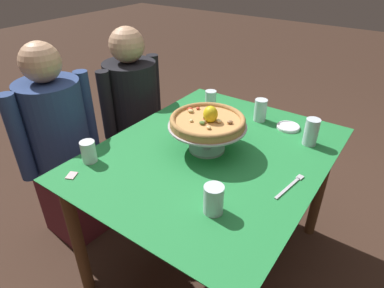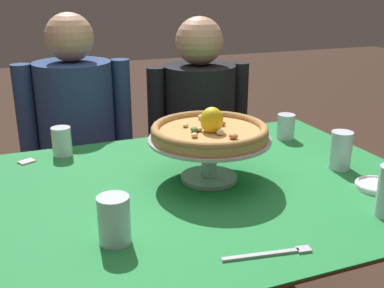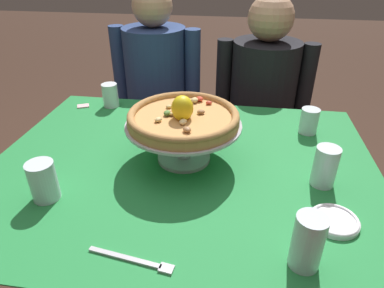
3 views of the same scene
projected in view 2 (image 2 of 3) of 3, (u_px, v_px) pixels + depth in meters
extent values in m
cylinder|color=brown|center=(30.00, 258.00, 1.69)|extent=(0.06, 0.06, 0.71)
cylinder|color=brown|center=(285.00, 208.00, 2.07)|extent=(0.06, 0.06, 0.71)
cube|color=brown|center=(213.00, 188.00, 1.39)|extent=(1.21, 0.96, 0.02)
cube|color=#237F3D|center=(214.00, 184.00, 1.38)|extent=(1.25, 1.00, 0.00)
cylinder|color=#B7B7C1|center=(209.00, 177.00, 1.41)|extent=(0.17, 0.17, 0.01)
cylinder|color=#B7B7C1|center=(210.00, 158.00, 1.39)|extent=(0.05, 0.05, 0.11)
cylinder|color=#B7B7C1|center=(210.00, 139.00, 1.37)|extent=(0.37, 0.37, 0.01)
cylinder|color=tan|center=(210.00, 134.00, 1.37)|extent=(0.35, 0.35, 0.03)
torus|color=#AF7D47|center=(210.00, 129.00, 1.36)|extent=(0.35, 0.35, 0.02)
ellipsoid|color=#4C7533|center=(214.00, 127.00, 1.37)|extent=(0.03, 0.03, 0.01)
ellipsoid|color=#C63D28|center=(209.00, 128.00, 1.35)|extent=(0.03, 0.04, 0.02)
ellipsoid|color=tan|center=(199.00, 129.00, 1.35)|extent=(0.02, 0.02, 0.01)
ellipsoid|color=#4C7533|center=(210.00, 126.00, 1.37)|extent=(0.03, 0.04, 0.02)
ellipsoid|color=#C63D28|center=(209.00, 126.00, 1.37)|extent=(0.04, 0.03, 0.02)
ellipsoid|color=#996B42|center=(210.00, 130.00, 1.35)|extent=(0.03, 0.03, 0.01)
ellipsoid|color=#C63D28|center=(195.00, 129.00, 1.35)|extent=(0.02, 0.02, 0.01)
ellipsoid|color=tan|center=(195.00, 135.00, 1.29)|extent=(0.03, 0.03, 0.01)
ellipsoid|color=tan|center=(201.00, 117.00, 1.46)|extent=(0.03, 0.03, 0.02)
ellipsoid|color=tan|center=(186.00, 125.00, 1.39)|extent=(0.02, 0.02, 0.01)
ellipsoid|color=#996B42|center=(222.00, 124.00, 1.40)|extent=(0.03, 0.03, 0.01)
ellipsoid|color=#996B42|center=(233.00, 136.00, 1.28)|extent=(0.03, 0.03, 0.02)
ellipsoid|color=#4C7533|center=(194.00, 129.00, 1.34)|extent=(0.03, 0.03, 0.02)
ellipsoid|color=#C63D28|center=(204.00, 116.00, 1.48)|extent=(0.03, 0.03, 0.02)
ellipsoid|color=#C63D28|center=(217.00, 117.00, 1.47)|extent=(0.02, 0.02, 0.01)
ellipsoid|color=beige|center=(220.00, 132.00, 1.32)|extent=(0.03, 0.03, 0.01)
ellipsoid|color=yellow|center=(211.00, 120.00, 1.34)|extent=(0.09, 0.09, 0.08)
cylinder|color=silver|center=(114.00, 220.00, 1.05)|extent=(0.08, 0.08, 0.11)
cylinder|color=silver|center=(115.00, 227.00, 1.06)|extent=(0.07, 0.07, 0.07)
cylinder|color=white|center=(62.00, 141.00, 1.60)|extent=(0.07, 0.07, 0.10)
cylinder|color=silver|center=(62.00, 148.00, 1.60)|extent=(0.06, 0.06, 0.05)
cylinder|color=silver|center=(341.00, 150.00, 1.48)|extent=(0.07, 0.07, 0.12)
cylinder|color=silver|center=(340.00, 158.00, 1.49)|extent=(0.06, 0.06, 0.07)
cylinder|color=silver|center=(286.00, 127.00, 1.77)|extent=(0.07, 0.07, 0.10)
cylinder|color=silver|center=(285.00, 132.00, 1.78)|extent=(0.06, 0.06, 0.05)
cylinder|color=white|center=(377.00, 186.00, 1.35)|extent=(0.12, 0.12, 0.01)
torus|color=white|center=(377.00, 184.00, 1.35)|extent=(0.12, 0.12, 0.01)
cube|color=#B7B7C1|center=(261.00, 255.00, 1.01)|extent=(0.18, 0.04, 0.01)
cube|color=#B7B7C1|center=(303.00, 249.00, 1.04)|extent=(0.04, 0.03, 0.01)
cube|color=beige|center=(27.00, 162.00, 1.55)|extent=(0.06, 0.05, 0.00)
cube|color=maroon|center=(86.00, 227.00, 2.17)|extent=(0.30, 0.34, 0.44)
cylinder|color=navy|center=(77.00, 126.00, 2.01)|extent=(0.34, 0.34, 0.55)
sphere|color=tan|center=(69.00, 37.00, 1.88)|extent=(0.20, 0.20, 0.20)
cylinder|color=navy|center=(27.00, 121.00, 1.93)|extent=(0.08, 0.08, 0.47)
cylinder|color=navy|center=(123.00, 113.00, 2.05)|extent=(0.08, 0.08, 0.47)
cube|color=maroon|center=(199.00, 208.00, 2.37)|extent=(0.30, 0.34, 0.43)
cylinder|color=black|center=(199.00, 119.00, 2.21)|extent=(0.36, 0.36, 0.52)
sphere|color=tan|center=(199.00, 41.00, 2.09)|extent=(0.22, 0.22, 0.22)
cylinder|color=black|center=(156.00, 115.00, 2.14)|extent=(0.08, 0.08, 0.44)
cylinder|color=black|center=(239.00, 108.00, 2.26)|extent=(0.08, 0.08, 0.44)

